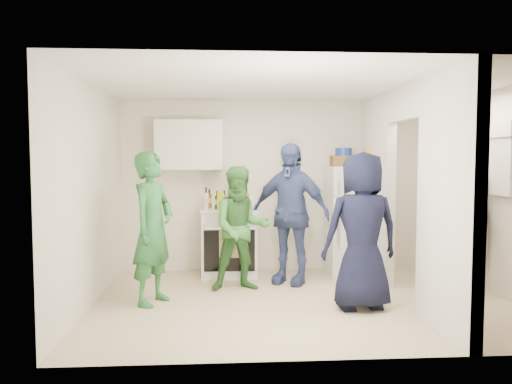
% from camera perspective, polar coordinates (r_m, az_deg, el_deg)
% --- Properties ---
extents(floor, '(4.80, 4.80, 0.00)m').
position_cam_1_polar(floor, '(5.96, 5.35, -12.31)').
color(floor, beige).
rests_on(floor, ground).
extents(wall_back, '(4.80, 0.00, 4.80)m').
position_cam_1_polar(wall_back, '(7.42, 3.35, 0.70)').
color(wall_back, silver).
rests_on(wall_back, floor).
extents(wall_front, '(4.80, 0.00, 4.80)m').
position_cam_1_polar(wall_front, '(4.08, 9.23, -1.97)').
color(wall_front, silver).
rests_on(wall_front, floor).
extents(wall_left, '(0.00, 3.40, 3.40)m').
position_cam_1_polar(wall_left, '(5.86, -18.41, -0.35)').
color(wall_left, silver).
rests_on(wall_left, floor).
extents(wall_right, '(0.00, 3.40, 3.40)m').
position_cam_1_polar(wall_right, '(6.57, 26.58, -0.12)').
color(wall_right, silver).
rests_on(wall_right, floor).
extents(ceiling, '(4.80, 4.80, 0.00)m').
position_cam_1_polar(ceiling, '(5.79, 5.51, 12.19)').
color(ceiling, white).
rests_on(ceiling, wall_back).
extents(partition_pier_back, '(0.12, 1.20, 2.50)m').
position_cam_1_polar(partition_pier_back, '(7.09, 13.62, 0.45)').
color(partition_pier_back, silver).
rests_on(partition_pier_back, floor).
extents(partition_pier_front, '(0.12, 1.20, 2.50)m').
position_cam_1_polar(partition_pier_front, '(5.04, 21.09, -1.07)').
color(partition_pier_front, silver).
rests_on(partition_pier_front, floor).
extents(partition_header, '(0.12, 1.00, 0.40)m').
position_cam_1_polar(partition_header, '(6.07, 16.92, 9.75)').
color(partition_header, silver).
rests_on(partition_header, partition_pier_back).
extents(stove, '(0.80, 0.67, 0.95)m').
position_cam_1_polar(stove, '(7.13, -3.08, -5.70)').
color(stove, white).
rests_on(stove, floor).
extents(upper_cabinet, '(0.95, 0.34, 0.70)m').
position_cam_1_polar(upper_cabinet, '(7.19, -7.64, 5.35)').
color(upper_cabinet, silver).
rests_on(upper_cabinet, wall_back).
extents(fridge, '(0.64, 0.62, 1.55)m').
position_cam_1_polar(fridge, '(7.28, 10.74, -3.19)').
color(fridge, silver).
rests_on(fridge, floor).
extents(wicker_basket, '(0.35, 0.25, 0.15)m').
position_cam_1_polar(wicker_basket, '(7.25, 9.96, 3.51)').
color(wicker_basket, brown).
rests_on(wicker_basket, fridge).
extents(blue_bowl, '(0.24, 0.24, 0.11)m').
position_cam_1_polar(blue_bowl, '(7.25, 9.97, 4.53)').
color(blue_bowl, navy).
rests_on(blue_bowl, wicker_basket).
extents(yellow_cup_stack_top, '(0.09, 0.09, 0.25)m').
position_cam_1_polar(yellow_cup_stack_top, '(7.19, 12.73, 3.87)').
color(yellow_cup_stack_top, '#F2AD14').
rests_on(yellow_cup_stack_top, fridge).
extents(wall_clock, '(0.22, 0.02, 0.22)m').
position_cam_1_polar(wall_clock, '(7.40, 3.77, 4.17)').
color(wall_clock, white).
rests_on(wall_clock, wall_back).
extents(spice_shelf, '(0.35, 0.08, 0.03)m').
position_cam_1_polar(spice_shelf, '(7.37, 3.40, 1.45)').
color(spice_shelf, olive).
rests_on(spice_shelf, wall_back).
extents(nook_window, '(0.03, 0.70, 0.80)m').
position_cam_1_polar(nook_window, '(6.72, 25.68, 3.40)').
color(nook_window, black).
rests_on(nook_window, wall_right).
extents(nook_window_frame, '(0.04, 0.76, 0.86)m').
position_cam_1_polar(nook_window_frame, '(6.71, 25.57, 3.40)').
color(nook_window_frame, white).
rests_on(nook_window_frame, wall_right).
extents(nook_valance, '(0.04, 0.82, 0.18)m').
position_cam_1_polar(nook_valance, '(6.71, 25.47, 6.40)').
color(nook_valance, white).
rests_on(nook_valance, wall_right).
extents(yellow_cup_stack_stove, '(0.09, 0.09, 0.25)m').
position_cam_1_polar(yellow_cup_stack_stove, '(6.83, -4.08, -1.04)').
color(yellow_cup_stack_stove, yellow).
rests_on(yellow_cup_stack_stove, stove).
extents(red_cup, '(0.09, 0.09, 0.12)m').
position_cam_1_polar(red_cup, '(6.86, -1.24, -1.55)').
color(red_cup, red).
rests_on(red_cup, stove).
extents(person_green_left, '(0.64, 0.75, 1.74)m').
position_cam_1_polar(person_green_left, '(5.80, -11.72, -4.07)').
color(person_green_left, '#2F763E').
rests_on(person_green_left, floor).
extents(person_green_center, '(0.82, 0.67, 1.56)m').
position_cam_1_polar(person_green_center, '(6.29, -1.73, -4.18)').
color(person_green_center, '#3C8038').
rests_on(person_green_center, floor).
extents(person_denim, '(1.17, 0.95, 1.86)m').
position_cam_1_polar(person_denim, '(6.62, 3.87, -2.46)').
color(person_denim, '#3A4380').
rests_on(person_denim, floor).
extents(person_navy, '(0.90, 0.64, 1.73)m').
position_cam_1_polar(person_navy, '(5.60, 11.98, -4.37)').
color(person_navy, black).
rests_on(person_navy, floor).
extents(person_nook, '(0.93, 1.17, 1.59)m').
position_cam_1_polar(person_nook, '(6.83, 22.53, -3.72)').
color(person_nook, black).
rests_on(person_nook, floor).
extents(bottle_a, '(0.08, 0.08, 0.27)m').
position_cam_1_polar(bottle_a, '(7.16, -5.36, -0.75)').
color(bottle_a, brown).
rests_on(bottle_a, stove).
extents(bottle_b, '(0.06, 0.06, 0.25)m').
position_cam_1_polar(bottle_b, '(6.97, -4.48, -0.93)').
color(bottle_b, '#1A4F1A').
rests_on(bottle_b, stove).
extents(bottle_c, '(0.07, 0.07, 0.25)m').
position_cam_1_polar(bottle_c, '(7.21, -3.64, -0.78)').
color(bottle_c, '#99A1A6').
rests_on(bottle_c, stove).
extents(bottle_d, '(0.08, 0.08, 0.24)m').
position_cam_1_polar(bottle_d, '(7.02, -2.80, -0.93)').
color(bottle_d, brown).
rests_on(bottle_d, stove).
extents(bottle_e, '(0.06, 0.06, 0.32)m').
position_cam_1_polar(bottle_e, '(7.22, -2.42, -0.47)').
color(bottle_e, '#9091A0').
rests_on(bottle_e, stove).
extents(bottle_f, '(0.08, 0.08, 0.25)m').
position_cam_1_polar(bottle_f, '(7.07, -1.49, -0.86)').
color(bottle_f, black).
rests_on(bottle_f, stove).
extents(bottle_g, '(0.07, 0.07, 0.28)m').
position_cam_1_polar(bottle_g, '(7.18, -1.07, -0.66)').
color(bottle_g, brown).
rests_on(bottle_g, stove).
extents(bottle_h, '(0.07, 0.07, 0.31)m').
position_cam_1_polar(bottle_h, '(6.92, -5.72, -0.73)').
color(bottle_h, silver).
rests_on(bottle_h, stove).
extents(bottle_i, '(0.07, 0.07, 0.29)m').
position_cam_1_polar(bottle_i, '(7.14, -2.79, -0.65)').
color(bottle_i, '#592F0F').
rests_on(bottle_i, stove).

